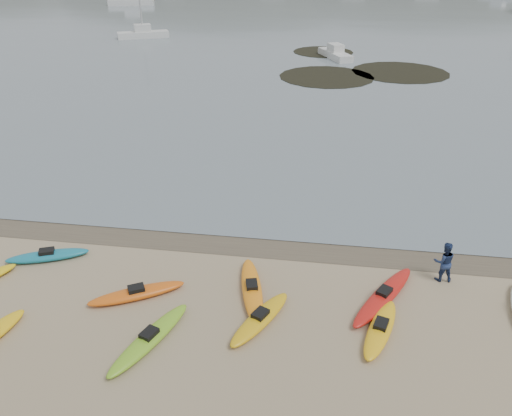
# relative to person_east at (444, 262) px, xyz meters

# --- Properties ---
(ground) EXTENTS (600.00, 600.00, 0.00)m
(ground) POSITION_rel_person_east_xyz_m (-7.24, 1.82, -0.79)
(ground) COLOR tan
(ground) RESTS_ON ground
(wet_sand) EXTENTS (60.00, 60.00, 0.00)m
(wet_sand) POSITION_rel_person_east_xyz_m (-7.24, 1.52, -0.79)
(wet_sand) COLOR brown
(wet_sand) RESTS_ON ground
(kayaks) EXTENTS (21.58, 7.41, 0.34)m
(kayaks) POSITION_rel_person_east_xyz_m (-8.26, -2.82, -0.62)
(kayaks) COLOR yellow
(kayaks) RESTS_ON ground
(person_east) EXTENTS (0.82, 0.66, 1.59)m
(person_east) POSITION_rel_person_east_xyz_m (0.00, 0.00, 0.00)
(person_east) COLOR navy
(person_east) RESTS_ON ground
(kelp_mats) EXTENTS (15.96, 19.51, 0.04)m
(kelp_mats) POSITION_rel_person_east_xyz_m (-2.18, 34.74, -0.76)
(kelp_mats) COLOR black
(kelp_mats) RESTS_ON water
(moored_boats) EXTENTS (84.63, 79.54, 1.23)m
(moored_boats) POSITION_rel_person_east_xyz_m (-0.00, 84.67, -0.22)
(moored_boats) COLOR silver
(moored_boats) RESTS_ON ground
(far_hills) EXTENTS (550.00, 135.00, 80.00)m
(far_hills) POSITION_rel_person_east_xyz_m (32.14, 195.79, -16.72)
(far_hills) COLOR #384235
(far_hills) RESTS_ON ground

